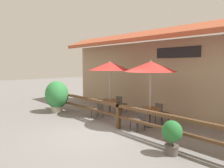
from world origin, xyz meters
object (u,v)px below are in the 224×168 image
at_px(dining_table_middle, 150,112).
at_px(potted_plant_entrance_palm, 172,135).
at_px(patio_umbrella_near, 110,66).
at_px(dining_table_near, 110,103).
at_px(chair_near_wallside, 121,103).
at_px(chair_middle_streetside, 139,117).
at_px(patio_umbrella_middle, 151,67).
at_px(potted_plant_corner_fern, 57,95).
at_px(chair_near_streetside, 98,107).
at_px(chair_middle_wallside, 161,112).

height_order(dining_table_middle, potted_plant_entrance_palm, potted_plant_entrance_palm).
bearing_deg(patio_umbrella_near, potted_plant_entrance_palm, -20.68).
height_order(dining_table_near, chair_near_wallside, chair_near_wallside).
height_order(dining_table_near, potted_plant_entrance_palm, potted_plant_entrance_palm).
xyz_separation_m(chair_near_wallside, chair_middle_streetside, (2.65, -1.53, 0.00)).
height_order(patio_umbrella_middle, potted_plant_entrance_palm, patio_umbrella_middle).
bearing_deg(patio_umbrella_near, dining_table_near, 0.00).
xyz_separation_m(patio_umbrella_middle, potted_plant_corner_fern, (-4.84, -1.60, -1.51)).
bearing_deg(potted_plant_entrance_palm, chair_middle_streetside, 154.85).
bearing_deg(potted_plant_entrance_palm, potted_plant_corner_fern, 179.10).
relative_size(chair_middle_streetside, potted_plant_entrance_palm, 0.90).
height_order(patio_umbrella_near, chair_near_streetside, patio_umbrella_near).
height_order(patio_umbrella_near, chair_middle_wallside, patio_umbrella_near).
bearing_deg(patio_umbrella_middle, chair_middle_streetside, -85.62).
xyz_separation_m(patio_umbrella_near, chair_near_streetside, (0.02, -0.73, -1.90)).
bearing_deg(chair_middle_streetside, patio_umbrella_near, 169.82).
relative_size(chair_middle_wallside, potted_plant_entrance_palm, 0.90).
bearing_deg(dining_table_middle, chair_near_streetside, -165.68).
bearing_deg(chair_near_streetside, potted_plant_corner_fern, -155.42).
bearing_deg(patio_umbrella_near, chair_middle_wallside, 13.81).
bearing_deg(patio_umbrella_near, dining_table_middle, -1.82).
bearing_deg(dining_table_middle, dining_table_near, 178.18).
relative_size(dining_table_near, chair_near_wallside, 1.03).
xyz_separation_m(chair_middle_streetside, potted_plant_entrance_palm, (2.12, -0.99, 0.08)).
bearing_deg(dining_table_middle, potted_plant_corner_fern, -161.70).
xyz_separation_m(dining_table_near, chair_middle_streetside, (2.64, -0.80, -0.10)).
relative_size(dining_table_near, chair_middle_streetside, 1.03).
distance_m(patio_umbrella_near, chair_middle_wallside, 3.27).
xyz_separation_m(chair_near_wallside, chair_middle_wallside, (2.59, -0.10, 0.00)).
distance_m(dining_table_middle, potted_plant_corner_fern, 5.11).
bearing_deg(chair_middle_wallside, patio_umbrella_near, 19.19).
height_order(chair_near_wallside, dining_table_middle, chair_near_wallside).
distance_m(dining_table_near, potted_plant_corner_fern, 2.83).
distance_m(chair_near_wallside, potted_plant_entrance_palm, 5.39).
xyz_separation_m(patio_umbrella_near, chair_middle_streetside, (2.64, -0.80, -1.90)).
relative_size(dining_table_middle, potted_plant_entrance_palm, 0.92).
relative_size(patio_umbrella_near, patio_umbrella_middle, 1.00).
distance_m(patio_umbrella_near, patio_umbrella_middle, 2.58).
bearing_deg(patio_umbrella_middle, dining_table_near, 178.18).
bearing_deg(dining_table_middle, potted_plant_entrance_palm, -38.23).
xyz_separation_m(dining_table_near, chair_middle_wallside, (2.58, 0.64, -0.10)).
relative_size(chair_near_streetside, potted_plant_entrance_palm, 0.90).
distance_m(chair_near_streetside, chair_near_wallside, 1.47).
relative_size(patio_umbrella_near, potted_plant_entrance_palm, 2.75).
height_order(chair_near_streetside, chair_middle_wallside, same).
bearing_deg(chair_middle_wallside, potted_plant_entrance_palm, 137.15).
height_order(chair_near_wallside, patio_umbrella_middle, patio_umbrella_middle).
distance_m(patio_umbrella_near, chair_middle_streetside, 3.35).
height_order(patio_umbrella_near, potted_plant_entrance_palm, patio_umbrella_near).
xyz_separation_m(dining_table_middle, chair_middle_streetside, (0.05, -0.72, -0.10)).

